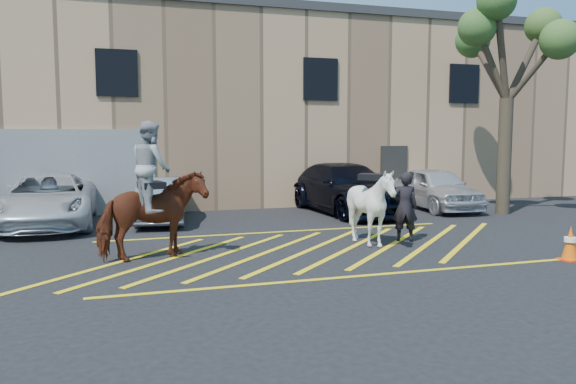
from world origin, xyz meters
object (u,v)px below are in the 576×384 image
object	(u,v)px
car_white_pickup	(48,200)
saddled_white	(371,207)
car_silver_sedan	(161,200)
mounted_bay	(152,204)
traffic_cone	(570,243)
tree	(509,39)
car_blue_suv	(346,188)
car_white_suv	(436,188)
handler	(405,207)

from	to	relation	value
car_white_pickup	saddled_white	world-z (taller)	saddled_white
car_silver_sedan	mounted_bay	bearing A→B (deg)	-89.09
car_silver_sedan	saddled_white	xyz separation A→B (m)	(4.42, -5.25, 0.27)
mounted_bay	traffic_cone	world-z (taller)	mounted_bay
tree	traffic_cone	bearing A→B (deg)	-117.36
car_blue_suv	car_white_suv	world-z (taller)	car_blue_suv
tree	car_white_suv	bearing A→B (deg)	131.15
car_silver_sedan	traffic_cone	world-z (taller)	car_silver_sedan
mounted_bay	traffic_cone	xyz separation A→B (m)	(8.34, -2.70, -0.81)
car_white_suv	tree	distance (m)	5.44
saddled_white	handler	bearing A→B (deg)	13.39
car_white_pickup	mounted_bay	xyz separation A→B (m)	(2.56, -5.32, 0.42)
handler	mounted_bay	size ratio (longest dim) A/B	0.59
car_silver_sedan	traffic_cone	size ratio (longest dim) A/B	5.48
car_white_pickup	car_white_suv	world-z (taller)	car_white_pickup
tree	car_silver_sedan	bearing A→B (deg)	171.10
car_blue_suv	handler	size ratio (longest dim) A/B	3.31
car_white_pickup	traffic_cone	distance (m)	13.54
car_white_suv	mounted_bay	world-z (taller)	mounted_bay
car_white_pickup	handler	distance (m)	10.03
car_white_suv	mounted_bay	size ratio (longest dim) A/B	1.49
handler	tree	size ratio (longest dim) A/B	0.23
car_silver_sedan	car_blue_suv	size ratio (longest dim) A/B	0.71
traffic_cone	tree	size ratio (longest dim) A/B	0.10
car_white_pickup	car_white_suv	bearing A→B (deg)	0.31
saddled_white	traffic_cone	size ratio (longest dim) A/B	3.07
handler	saddled_white	distance (m)	1.06
car_white_suv	saddled_white	xyz separation A→B (m)	(-5.04, -5.23, 0.19)
car_white_suv	mounted_bay	xyz separation A→B (m)	(-10.09, -5.21, 0.44)
car_blue_suv	traffic_cone	distance (m)	8.25
car_blue_suv	traffic_cone	world-z (taller)	car_blue_suv
car_silver_sedan	traffic_cone	xyz separation A→B (m)	(7.73, -7.94, -0.29)
car_white_suv	saddled_white	bearing A→B (deg)	-130.13
handler	saddled_white	bearing A→B (deg)	33.55
car_blue_suv	saddled_white	bearing A→B (deg)	-111.77
handler	mounted_bay	world-z (taller)	mounted_bay
handler	traffic_cone	world-z (taller)	handler
tree	handler	bearing A→B (deg)	-149.03
car_white_suv	tree	size ratio (longest dim) A/B	0.59
traffic_cone	tree	world-z (taller)	tree
car_silver_sedan	tree	world-z (taller)	tree
handler	tree	world-z (taller)	tree
car_silver_sedan	traffic_cone	bearing A→B (deg)	-38.13
car_white_suv	handler	bearing A→B (deg)	-125.00
car_white_suv	tree	xyz separation A→B (m)	(1.48, -1.69, 4.95)
saddled_white	traffic_cone	xyz separation A→B (m)	(3.30, -2.68, -0.56)
car_white_suv	traffic_cone	xyz separation A→B (m)	(-1.74, -7.91, -0.37)
car_silver_sedan	mounted_bay	xyz separation A→B (m)	(-0.62, -5.23, 0.52)
car_silver_sedan	handler	world-z (taller)	handler
mounted_bay	tree	size ratio (longest dim) A/B	0.40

